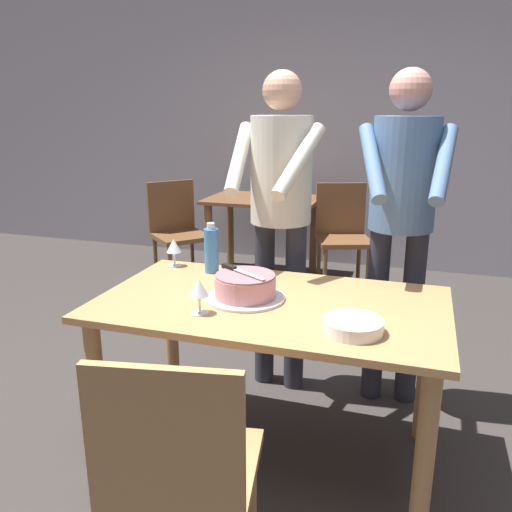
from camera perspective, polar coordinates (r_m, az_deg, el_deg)
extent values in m
plane|color=#383330|center=(2.58, 1.50, -20.65)|extent=(14.00, 14.00, 0.00)
cube|color=#ADA8B2|center=(5.25, 11.78, 13.56)|extent=(10.00, 0.12, 2.70)
cube|color=tan|center=(2.23, 1.64, -5.28)|extent=(1.46, 0.84, 0.03)
cylinder|color=tan|center=(2.37, -16.90, -14.68)|extent=(0.07, 0.07, 0.72)
cylinder|color=tan|center=(2.03, 17.88, -20.48)|extent=(0.07, 0.07, 0.72)
cylinder|color=tan|center=(2.89, -9.20, -8.35)|extent=(0.07, 0.07, 0.72)
cylinder|color=tan|center=(2.62, 18.01, -11.66)|extent=(0.07, 0.07, 0.72)
cylinder|color=silver|center=(2.24, -1.17, -4.55)|extent=(0.34, 0.34, 0.01)
cylinder|color=#D18C93|center=(2.22, -1.18, -3.32)|extent=(0.26, 0.26, 0.09)
cylinder|color=#926267|center=(2.21, -1.18, -2.12)|extent=(0.25, 0.25, 0.01)
cube|color=silver|center=(2.19, -0.85, -1.99)|extent=(0.18, 0.12, 0.00)
cube|color=black|center=(2.29, -2.95, -1.23)|extent=(0.08, 0.06, 0.02)
cylinder|color=white|center=(1.95, 10.53, -8.05)|extent=(0.22, 0.22, 0.01)
cylinder|color=white|center=(1.95, 10.54, -7.78)|extent=(0.22, 0.22, 0.01)
cylinder|color=white|center=(1.95, 10.56, -7.51)|extent=(0.22, 0.22, 0.01)
cylinder|color=white|center=(1.94, 10.57, -7.24)|extent=(0.22, 0.22, 0.01)
cylinder|color=white|center=(1.94, 10.59, -6.97)|extent=(0.22, 0.22, 0.01)
cylinder|color=silver|center=(2.10, -6.15, -6.17)|extent=(0.07, 0.07, 0.00)
cylinder|color=silver|center=(2.09, -6.18, -5.23)|extent=(0.01, 0.01, 0.07)
cone|color=silver|center=(2.07, -6.23, -3.42)|extent=(0.08, 0.08, 0.07)
cylinder|color=silver|center=(2.73, -8.87, -1.03)|extent=(0.07, 0.07, 0.00)
cylinder|color=silver|center=(2.72, -8.90, -0.29)|extent=(0.01, 0.01, 0.07)
cone|color=silver|center=(2.70, -8.97, 1.14)|extent=(0.08, 0.08, 0.07)
cylinder|color=#387AC6|center=(2.58, -4.89, 0.57)|extent=(0.07, 0.07, 0.22)
cylinder|color=silver|center=(2.55, -4.96, 3.29)|extent=(0.04, 0.04, 0.03)
cylinder|color=#2D2D38|center=(2.90, 4.25, -5.65)|extent=(0.11, 0.11, 0.95)
cylinder|color=#2D2D38|center=(2.96, 0.93, -5.17)|extent=(0.11, 0.11, 0.95)
cylinder|color=beige|center=(2.74, 2.77, 9.33)|extent=(0.32, 0.32, 0.55)
sphere|color=tan|center=(2.73, 2.89, 17.61)|extent=(0.20, 0.20, 0.20)
cylinder|color=beige|center=(2.51, 4.73, 10.34)|extent=(0.19, 0.42, 0.34)
cylinder|color=beige|center=(2.63, -1.85, 10.63)|extent=(0.12, 0.42, 0.34)
cylinder|color=#2D2D38|center=(2.88, 16.54, -6.48)|extent=(0.11, 0.11, 0.95)
cylinder|color=#2D2D38|center=(2.87, 12.93, -6.30)|extent=(0.11, 0.11, 0.95)
cylinder|color=#4C6B93|center=(2.68, 15.87, 8.60)|extent=(0.32, 0.32, 0.55)
sphere|color=tan|center=(2.67, 16.54, 17.04)|extent=(0.20, 0.20, 0.20)
cylinder|color=#4C6B93|center=(2.51, 19.82, 9.46)|extent=(0.12, 0.42, 0.34)
cylinder|color=#4C6B93|center=(2.49, 12.59, 9.96)|extent=(0.19, 0.42, 0.34)
cube|color=tan|center=(1.81, -7.54, -22.14)|extent=(0.51, 0.51, 0.04)
cylinder|color=tan|center=(2.13, -11.09, -23.28)|extent=(0.04, 0.04, 0.41)
cylinder|color=tan|center=(2.06, -0.47, -24.53)|extent=(0.04, 0.04, 0.41)
cube|color=tan|center=(1.50, -10.01, -19.47)|extent=(0.44, 0.11, 0.45)
cube|color=brown|center=(4.79, 0.75, 6.15)|extent=(1.00, 0.70, 0.03)
cylinder|color=brown|center=(4.75, -5.15, 1.45)|extent=(0.07, 0.07, 0.71)
cylinder|color=brown|center=(4.50, 4.89, 0.63)|extent=(0.07, 0.07, 0.71)
cylinder|color=brown|center=(5.25, -2.84, 2.89)|extent=(0.07, 0.07, 0.71)
cylinder|color=brown|center=(5.02, 6.30, 2.21)|extent=(0.07, 0.07, 0.71)
cube|color=brown|center=(4.57, 9.54, 1.67)|extent=(0.56, 0.56, 0.04)
cylinder|color=brown|center=(4.50, 12.12, -1.68)|extent=(0.04, 0.04, 0.41)
cylinder|color=brown|center=(4.43, 7.53, -1.74)|extent=(0.04, 0.04, 0.41)
cylinder|color=brown|center=(4.84, 11.14, -0.38)|extent=(0.04, 0.04, 0.41)
cylinder|color=brown|center=(4.77, 6.86, -0.41)|extent=(0.04, 0.04, 0.41)
cube|color=brown|center=(4.71, 9.21, 5.17)|extent=(0.43, 0.17, 0.45)
cube|color=brown|center=(4.70, -8.20, 2.12)|extent=(0.62, 0.62, 0.04)
cylinder|color=brown|center=(4.66, -5.17, -0.74)|extent=(0.04, 0.04, 0.41)
cylinder|color=brown|center=(4.53, -9.33, -1.41)|extent=(0.04, 0.04, 0.41)
cylinder|color=brown|center=(4.98, -6.97, 0.30)|extent=(0.04, 0.04, 0.41)
cylinder|color=brown|center=(4.86, -10.90, -0.29)|extent=(0.04, 0.04, 0.41)
cube|color=brown|center=(4.83, -9.25, 5.44)|extent=(0.32, 0.35, 0.45)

